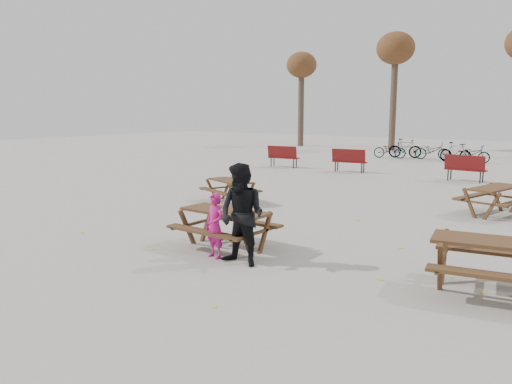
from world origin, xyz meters
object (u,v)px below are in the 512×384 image
Objects in this scene: food_tray at (218,210)px; soda_bottle at (227,208)px; main_picnic_table at (225,219)px; child at (215,226)px; adult at (242,215)px; picnic_table_east at (500,268)px; picnic_table_far at (494,201)px; picnic_table_north at (230,191)px.

soda_bottle is at bearing 9.50° from food_tray.
main_picnic_table is 1.48× the size of child.
adult reaches higher than child.
food_tray is 0.09× the size of picnic_table_east.
soda_bottle reaches higher than picnic_table_far.
adult is at bearing -33.20° from soda_bottle.
picnic_table_far reaches higher than picnic_table_north.
food_tray reaches higher than picnic_table_far.
adult reaches higher than soda_bottle.
picnic_table_north is (-3.11, 3.83, -0.25)m from main_picnic_table.
food_tray is at bearing -33.38° from picnic_table_north.
child is at bearing -66.49° from main_picnic_table.
soda_bottle is 0.11× the size of picnic_table_north.
main_picnic_table reaches higher than picnic_table_far.
picnic_table_east reaches higher than picnic_table_north.
picnic_table_north is at bearing 127.58° from food_tray.
soda_bottle is at bearing 167.20° from picnic_table_far.
child is (0.25, -0.58, 0.02)m from main_picnic_table.
main_picnic_table is at bearing 165.86° from picnic_table_far.
main_picnic_table is at bearing -31.89° from picnic_table_north.
soda_bottle is at bearing 112.38° from child.
child is 0.73m from adult.
main_picnic_table is 0.26m from food_tray.
main_picnic_table is 0.32m from soda_bottle.
main_picnic_table is 1.15× the size of picnic_table_north.
picnic_table_east is 6.25m from picnic_table_far.
picnic_table_east is at bearing 22.71° from child.
main_picnic_table is at bearing 142.09° from soda_bottle.
child reaches higher than picnic_table_north.
main_picnic_table is 1.16m from adult.
soda_bottle is (0.14, -0.11, 0.26)m from main_picnic_table.
soda_bottle reaches higher than picnic_table_north.
main_picnic_table is 4.89m from picnic_table_east.
picnic_table_east is at bearing 6.26° from main_picnic_table.
child reaches higher than main_picnic_table.
food_tray reaches higher than main_picnic_table.
picnic_table_east is 8.62m from picnic_table_north.
picnic_table_east is at bearing -153.75° from picnic_table_far.
main_picnic_table is 0.64m from child.
picnic_table_east is at bearing 7.84° from food_tray.
adult is 4.13m from picnic_table_east.
picnic_table_north is at bearing 126.61° from picnic_table_far.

